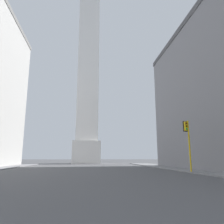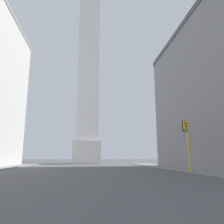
# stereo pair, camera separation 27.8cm
# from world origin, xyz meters

# --- Properties ---
(sidewalk_right) EXTENTS (5.00, 75.84, 0.15)m
(sidewalk_right) POSITION_xyz_m (14.83, 22.75, 0.07)
(sidewalk_right) COLOR slate
(sidewalk_right) RESTS_ON ground_plane
(obelisk) EXTENTS (7.91, 7.91, 78.53)m
(obelisk) POSITION_xyz_m (0.00, 63.20, 37.69)
(obelisk) COLOR silver
(obelisk) RESTS_ON ground_plane
(traffic_light_mid_right) EXTENTS (0.78, 0.50, 6.30)m
(traffic_light_mid_right) POSITION_xyz_m (12.41, 23.68, 4.14)
(traffic_light_mid_right) COLOR yellow
(traffic_light_mid_right) RESTS_ON ground_plane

